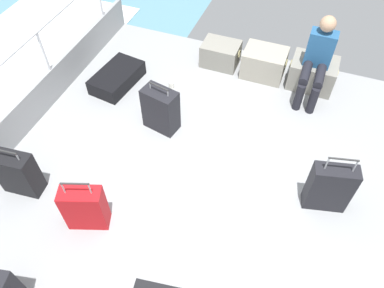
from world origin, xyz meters
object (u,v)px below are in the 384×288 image
at_px(passenger_seated, 318,58).
at_px(suitcase_2, 161,110).
at_px(cargo_crate_0, 221,54).
at_px(suitcase_4, 18,173).
at_px(cargo_crate_1, 264,63).
at_px(suitcase_5, 117,78).
at_px(cargo_crate_2, 312,73).
at_px(paper_cup, 171,85).
at_px(suitcase_1, 85,208).
at_px(suitcase_3, 329,188).

xyz_separation_m(passenger_seated, suitcase_2, (-1.64, -1.31, -0.28)).
relative_size(cargo_crate_0, suitcase_4, 0.86).
xyz_separation_m(cargo_crate_0, cargo_crate_1, (0.66, -0.02, 0.03)).
xyz_separation_m(cargo_crate_0, suitcase_5, (-1.22, -0.95, -0.07)).
height_order(passenger_seated, suitcase_2, passenger_seated).
distance_m(cargo_crate_2, paper_cup, 1.97).
bearing_deg(cargo_crate_0, passenger_seated, -7.68).
bearing_deg(passenger_seated, suitcase_5, -163.24).
relative_size(cargo_crate_0, suitcase_1, 0.79).
bearing_deg(cargo_crate_1, suitcase_4, -124.85).
height_order(cargo_crate_2, suitcase_4, suitcase_4).
distance_m(passenger_seated, suitcase_4, 3.83).
relative_size(cargo_crate_2, paper_cup, 6.46).
xyz_separation_m(cargo_crate_1, suitcase_5, (-1.88, -0.93, -0.09)).
xyz_separation_m(cargo_crate_2, paper_cup, (-1.81, -0.76, -0.15)).
xyz_separation_m(passenger_seated, suitcase_4, (-2.68, -2.71, -0.30)).
bearing_deg(cargo_crate_1, suitcase_5, -153.60).
bearing_deg(suitcase_2, suitcase_3, -11.98).
bearing_deg(cargo_crate_2, cargo_crate_1, -178.14).
height_order(suitcase_1, suitcase_4, suitcase_1).
distance_m(cargo_crate_0, suitcase_1, 3.05).
bearing_deg(cargo_crate_2, cargo_crate_0, -179.87).
distance_m(cargo_crate_2, suitcase_5, 2.73).
height_order(passenger_seated, suitcase_1, passenger_seated).
relative_size(cargo_crate_2, suitcase_1, 0.90).
bearing_deg(cargo_crate_1, suitcase_1, -110.32).
distance_m(suitcase_4, paper_cup, 2.32).
relative_size(suitcase_1, suitcase_3, 0.90).
distance_m(suitcase_1, suitcase_5, 2.20).
distance_m(cargo_crate_0, suitcase_3, 2.63).
bearing_deg(cargo_crate_0, paper_cup, -121.89).
bearing_deg(suitcase_2, suitcase_5, 149.83).
height_order(suitcase_4, paper_cup, suitcase_4).
distance_m(cargo_crate_0, suitcase_5, 1.55).
height_order(cargo_crate_0, cargo_crate_1, cargo_crate_1).
bearing_deg(suitcase_1, paper_cup, 90.53).
xyz_separation_m(cargo_crate_1, suitcase_3, (1.13, -1.91, 0.11)).
height_order(cargo_crate_1, suitcase_4, suitcase_4).
bearing_deg(suitcase_4, passenger_seated, 45.32).
height_order(cargo_crate_0, cargo_crate_2, cargo_crate_2).
height_order(cargo_crate_2, passenger_seated, passenger_seated).
distance_m(suitcase_1, paper_cup, 2.26).
bearing_deg(suitcase_5, cargo_crate_1, 26.40).
height_order(suitcase_1, suitcase_3, suitcase_3).
height_order(cargo_crate_0, suitcase_5, cargo_crate_0).
xyz_separation_m(cargo_crate_0, paper_cup, (-0.47, -0.76, -0.12)).
bearing_deg(cargo_crate_0, suitcase_1, -98.53).
distance_m(passenger_seated, suitcase_3, 1.82).
bearing_deg(suitcase_3, cargo_crate_2, 103.11).
relative_size(passenger_seated, suitcase_1, 1.53).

